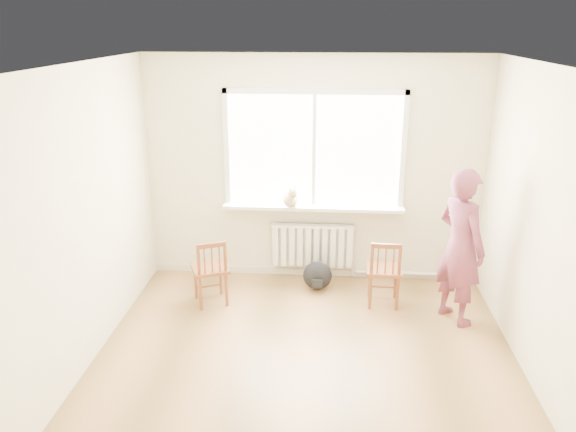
% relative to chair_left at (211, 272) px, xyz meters
% --- Properties ---
extents(floor, '(4.50, 4.50, 0.00)m').
position_rel_chair_left_xyz_m(floor, '(1.10, -1.39, -0.39)').
color(floor, '#A27242').
rests_on(floor, ground).
extents(ceiling, '(4.50, 4.50, 0.00)m').
position_rel_chair_left_xyz_m(ceiling, '(1.10, -1.39, 2.31)').
color(ceiling, white).
rests_on(ceiling, back_wall).
extents(back_wall, '(4.00, 0.01, 2.70)m').
position_rel_chair_left_xyz_m(back_wall, '(1.10, 0.86, 0.96)').
color(back_wall, beige).
rests_on(back_wall, ground).
extents(window, '(2.12, 0.05, 1.42)m').
position_rel_chair_left_xyz_m(window, '(1.10, 0.84, 1.27)').
color(window, white).
rests_on(window, back_wall).
extents(windowsill, '(2.15, 0.22, 0.04)m').
position_rel_chair_left_xyz_m(windowsill, '(1.10, 0.75, 0.54)').
color(windowsill, white).
rests_on(windowsill, back_wall).
extents(radiator, '(1.00, 0.12, 0.55)m').
position_rel_chair_left_xyz_m(radiator, '(1.10, 0.77, 0.05)').
color(radiator, white).
rests_on(radiator, back_wall).
extents(heating_pipe, '(1.40, 0.04, 0.04)m').
position_rel_chair_left_xyz_m(heating_pipe, '(2.35, 0.80, -0.31)').
color(heating_pipe, silver).
rests_on(heating_pipe, back_wall).
extents(baseboard, '(4.00, 0.03, 0.08)m').
position_rel_chair_left_xyz_m(baseboard, '(1.10, 0.85, -0.35)').
color(baseboard, beige).
rests_on(baseboard, ground).
extents(chair_left, '(0.50, 0.49, 0.78)m').
position_rel_chair_left_xyz_m(chair_left, '(0.00, 0.00, 0.00)').
color(chair_left, brown).
rests_on(chair_left, floor).
extents(chair_right, '(0.40, 0.38, 0.79)m').
position_rel_chair_left_xyz_m(chair_right, '(1.92, 0.11, 0.00)').
color(chair_right, brown).
rests_on(chair_right, floor).
extents(person, '(0.66, 0.73, 1.66)m').
position_rel_chair_left_xyz_m(person, '(2.65, -0.14, 0.44)').
color(person, '#BE3F6E').
rests_on(person, floor).
extents(cat, '(0.26, 0.43, 0.29)m').
position_rel_chair_left_xyz_m(cat, '(0.84, 0.67, 0.68)').
color(cat, beige).
rests_on(cat, windowsill).
extents(backpack, '(0.39, 0.33, 0.35)m').
position_rel_chair_left_xyz_m(backpack, '(1.18, 0.46, -0.22)').
color(backpack, black).
rests_on(backpack, floor).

